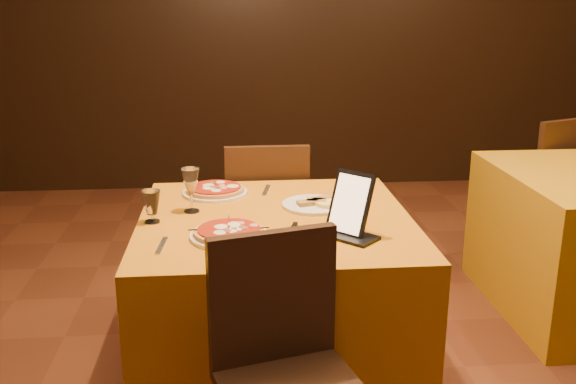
{
  "coord_description": "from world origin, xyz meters",
  "views": [
    {
      "loc": [
        -0.64,
        -2.04,
        1.59
      ],
      "look_at": [
        -0.43,
        0.4,
        0.86
      ],
      "focal_mm": 40.0,
      "sensor_mm": 36.0,
      "label": 1
    }
  ],
  "objects": [
    {
      "name": "cutlet_dish",
      "position": [
        -0.31,
        0.55,
        0.76
      ],
      "size": [
        0.27,
        0.27,
        0.03
      ],
      "rotation": [
        0.0,
        0.0,
        0.08
      ],
      "color": "white",
      "rests_on": "main_table"
    },
    {
      "name": "main_table",
      "position": [
        -0.48,
        0.42,
        0.38
      ],
      "size": [
        1.1,
        1.1,
        0.75
      ],
      "primitive_type": "cube",
      "color": "#BE6D0C",
      "rests_on": "floor"
    },
    {
      "name": "wall_back",
      "position": [
        0.0,
        3.5,
        1.4
      ],
      "size": [
        6.0,
        0.01,
        2.8
      ],
      "primitive_type": "cube",
      "color": "black",
      "rests_on": "floor"
    },
    {
      "name": "pizza_near",
      "position": [
        -0.67,
        0.2,
        0.77
      ],
      "size": [
        0.29,
        0.29,
        0.03
      ],
      "rotation": [
        0.0,
        0.0,
        -0.1
      ],
      "color": "white",
      "rests_on": "main_table"
    },
    {
      "name": "knife",
      "position": [
        -0.44,
        0.19,
        0.75
      ],
      "size": [
        0.07,
        0.2,
        0.01
      ],
      "primitive_type": "cube",
      "rotation": [
        0.0,
        0.0,
        1.31
      ],
      "color": "#B5B5BC",
      "rests_on": "main_table"
    },
    {
      "name": "wine_glass",
      "position": [
        -0.82,
        0.52,
        0.84
      ],
      "size": [
        0.09,
        0.09,
        0.19
      ],
      "primitive_type": null,
      "rotation": [
        0.0,
        0.0,
        0.13
      ],
      "color": "#F6DA8B",
      "rests_on": "main_table"
    },
    {
      "name": "fork_near",
      "position": [
        -0.91,
        0.13,
        0.75
      ],
      "size": [
        0.03,
        0.17,
        0.01
      ],
      "primitive_type": "cube",
      "rotation": [
        0.0,
        0.0,
        1.49
      ],
      "color": "silver",
      "rests_on": "main_table"
    },
    {
      "name": "water_glass",
      "position": [
        -0.97,
        0.4,
        0.81
      ],
      "size": [
        0.08,
        0.08,
        0.13
      ],
      "primitive_type": null,
      "rotation": [
        0.0,
        0.0,
        -0.02
      ],
      "color": "white",
      "rests_on": "main_table"
    },
    {
      "name": "chair_side_far",
      "position": [
        1.29,
        1.78,
        0.46
      ],
      "size": [
        0.58,
        0.58,
        0.91
      ],
      "primitive_type": null,
      "rotation": [
        0.0,
        0.0,
        3.51
      ],
      "color": "black",
      "rests_on": "floor"
    },
    {
      "name": "tablet",
      "position": [
        -0.22,
        0.2,
        0.87
      ],
      "size": [
        0.18,
        0.18,
        0.23
      ],
      "primitive_type": "cube",
      "rotation": [
        -0.35,
        0.0,
        -0.78
      ],
      "color": "black",
      "rests_on": "main_table"
    },
    {
      "name": "fork_far",
      "position": [
        -0.5,
        0.79,
        0.75
      ],
      "size": [
        0.05,
        0.17,
        0.01
      ],
      "primitive_type": "cube",
      "rotation": [
        0.0,
        0.0,
        1.39
      ],
      "color": "silver",
      "rests_on": "main_table"
    },
    {
      "name": "pizza_far",
      "position": [
        -0.73,
        0.76,
        0.77
      ],
      "size": [
        0.29,
        0.29,
        0.03
      ],
      "rotation": [
        0.0,
        0.0,
        -0.08
      ],
      "color": "white",
      "rests_on": "main_table"
    },
    {
      "name": "chair_main_far",
      "position": [
        -0.48,
        1.22,
        0.46
      ],
      "size": [
        0.39,
        0.39,
        0.91
      ],
      "primitive_type": null,
      "rotation": [
        0.0,
        0.0,
        3.15
      ],
      "color": "black",
      "rests_on": "floor"
    }
  ]
}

